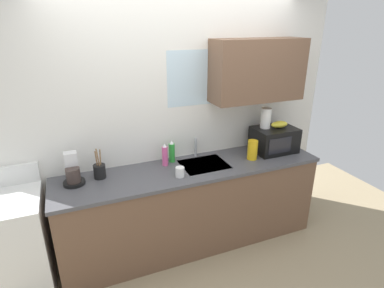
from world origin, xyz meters
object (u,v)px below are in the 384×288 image
at_px(microwave, 274,140).
at_px(banana_bunch, 279,124).
at_px(coffee_maker, 73,172).
at_px(utensil_crock, 100,171).
at_px(cereal_canister, 252,150).
at_px(dish_soap_bottle_green, 172,152).
at_px(paper_towel_roll, 266,118).
at_px(stove_range, 11,246).
at_px(dish_soap_bottle_pink, 165,155).
at_px(mug_white, 180,172).

bearing_deg(microwave, banana_bunch, 1.77).
height_order(coffee_maker, utensil_crock, utensil_crock).
bearing_deg(cereal_canister, coffee_maker, 174.88).
relative_size(microwave, dish_soap_bottle_green, 1.98).
bearing_deg(cereal_canister, paper_towel_roll, 32.01).
bearing_deg(stove_range, utensil_crock, 8.16).
distance_m(paper_towel_roll, dish_soap_bottle_green, 1.08).
height_order(dish_soap_bottle_pink, utensil_crock, utensil_crock).
relative_size(coffee_maker, mug_white, 2.95).
bearing_deg(microwave, dish_soap_bottle_green, 172.11).
relative_size(dish_soap_bottle_green, cereal_canister, 1.13).
distance_m(coffee_maker, dish_soap_bottle_green, 0.97).
xyz_separation_m(banana_bunch, dish_soap_bottle_green, (-1.19, 0.16, -0.20)).
bearing_deg(banana_bunch, dish_soap_bottle_green, 172.52).
height_order(stove_range, dish_soap_bottle_green, dish_soap_bottle_green).
bearing_deg(dish_soap_bottle_green, cereal_canister, -17.74).
height_order(banana_bunch, utensil_crock, banana_bunch).
height_order(microwave, coffee_maker, coffee_maker).
height_order(coffee_maker, dish_soap_bottle_pink, coffee_maker).
relative_size(dish_soap_bottle_green, utensil_crock, 0.78).
bearing_deg(mug_white, cereal_canister, 6.10).
bearing_deg(utensil_crock, cereal_canister, -6.31).
xyz_separation_m(paper_towel_roll, utensil_crock, (-1.78, 0.02, -0.31)).
height_order(paper_towel_roll, dish_soap_bottle_pink, paper_towel_roll).
distance_m(microwave, mug_white, 1.20).
height_order(coffee_maker, dish_soap_bottle_green, coffee_maker).
height_order(cereal_canister, utensil_crock, utensil_crock).
height_order(microwave, banana_bunch, banana_bunch).
xyz_separation_m(banana_bunch, mug_white, (-1.23, -0.19, -0.26)).
bearing_deg(paper_towel_roll, mug_white, -167.49).
bearing_deg(coffee_maker, dish_soap_bottle_green, 5.82).
xyz_separation_m(stove_range, microwave, (2.69, 0.04, 0.58)).
relative_size(microwave, paper_towel_roll, 2.09).
bearing_deg(dish_soap_bottle_pink, cereal_canister, -12.61).
height_order(stove_range, microwave, microwave).
bearing_deg(stove_range, banana_bunch, 0.97).
relative_size(microwave, cereal_canister, 2.23).
bearing_deg(mug_white, paper_towel_roll, 12.51).
bearing_deg(coffee_maker, cereal_canister, -5.12).
bearing_deg(microwave, cereal_canister, -163.83).
bearing_deg(coffee_maker, utensil_crock, 2.85).
relative_size(paper_towel_roll, mug_white, 2.32).
bearing_deg(dish_soap_bottle_green, dish_soap_bottle_pink, -148.49).
relative_size(dish_soap_bottle_green, mug_white, 2.45).
bearing_deg(paper_towel_roll, utensil_crock, 179.36).
height_order(dish_soap_bottle_green, cereal_canister, dish_soap_bottle_green).
bearing_deg(banana_bunch, stove_range, -179.03).
bearing_deg(coffee_maker, dish_soap_bottle_pink, 2.73).
bearing_deg(paper_towel_roll, microwave, -27.38).
bearing_deg(coffee_maker, banana_bunch, -1.55).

